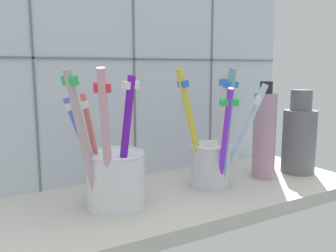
{
  "coord_description": "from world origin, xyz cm",
  "views": [
    {
      "loc": [
        -25.73,
        -44.8,
        20.8
      ],
      "look_at": [
        0.0,
        -0.34,
        12.43
      ],
      "focal_mm": 38.76,
      "sensor_mm": 36.0,
      "label": 1
    }
  ],
  "objects_px": {
    "toothbrush_cup_left": "(114,173)",
    "soap_bottle": "(264,134)",
    "toothbrush_cup_right": "(214,156)",
    "ceramic_vase": "(299,137)"
  },
  "relations": [
    {
      "from": "toothbrush_cup_left",
      "to": "soap_bottle",
      "type": "bearing_deg",
      "value": -0.21
    },
    {
      "from": "toothbrush_cup_left",
      "to": "toothbrush_cup_right",
      "type": "distance_m",
      "value": 0.17
    },
    {
      "from": "toothbrush_cup_left",
      "to": "soap_bottle",
      "type": "relative_size",
      "value": 1.15
    },
    {
      "from": "ceramic_vase",
      "to": "soap_bottle",
      "type": "distance_m",
      "value": 0.08
    },
    {
      "from": "toothbrush_cup_left",
      "to": "toothbrush_cup_right",
      "type": "bearing_deg",
      "value": -0.83
    },
    {
      "from": "toothbrush_cup_left",
      "to": "toothbrush_cup_right",
      "type": "relative_size",
      "value": 1.01
    },
    {
      "from": "toothbrush_cup_left",
      "to": "toothbrush_cup_right",
      "type": "xyz_separation_m",
      "value": [
        0.17,
        -0.0,
        0.0
      ]
    },
    {
      "from": "toothbrush_cup_right",
      "to": "ceramic_vase",
      "type": "bearing_deg",
      "value": -2.52
    },
    {
      "from": "toothbrush_cup_right",
      "to": "soap_bottle",
      "type": "relative_size",
      "value": 1.14
    },
    {
      "from": "soap_bottle",
      "to": "ceramic_vase",
      "type": "bearing_deg",
      "value": -7.08
    }
  ]
}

